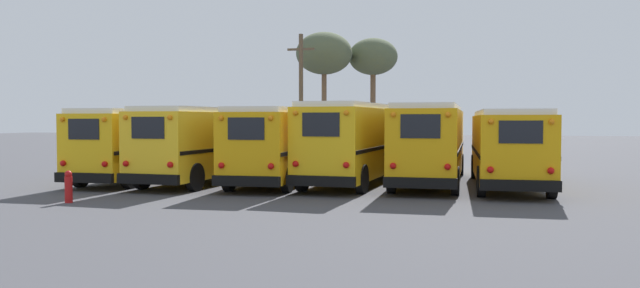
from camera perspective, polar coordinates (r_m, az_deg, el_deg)
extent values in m
plane|color=#424247|center=(26.83, 0.23, -3.43)|extent=(160.00, 160.00, 0.00)
cube|color=yellow|center=(28.64, -15.18, 0.08)|extent=(2.43, 9.89, 2.54)
cube|color=white|center=(28.62, -15.21, 2.82)|extent=(2.24, 9.49, 0.20)
cube|color=black|center=(24.48, -20.78, -2.91)|extent=(2.36, 0.23, 0.36)
cube|color=black|center=(24.41, -20.80, 1.28)|extent=(1.27, 0.05, 0.76)
sphere|color=red|center=(24.93, -22.45, -1.65)|extent=(0.22, 0.22, 0.22)
sphere|color=orange|center=(24.88, -22.51, 2.08)|extent=(0.18, 0.18, 0.18)
sphere|color=red|center=(23.96, -19.10, -1.75)|extent=(0.22, 0.22, 0.22)
sphere|color=orange|center=(23.90, -19.15, 2.13)|extent=(0.18, 0.18, 0.18)
cube|color=black|center=(29.23, -17.18, -0.27)|extent=(0.14, 9.66, 0.14)
cube|color=black|center=(28.11, -13.09, -0.33)|extent=(0.14, 9.66, 0.14)
cylinder|color=black|center=(32.40, -13.73, -1.64)|extent=(0.29, 0.98, 0.97)
cylinder|color=black|center=(31.47, -10.25, -1.73)|extent=(0.29, 0.98, 0.97)
cylinder|color=black|center=(26.19, -21.06, -2.65)|extent=(0.29, 0.98, 0.97)
cylinder|color=black|center=(25.03, -17.00, -2.82)|extent=(0.29, 0.98, 0.97)
cube|color=yellow|center=(27.48, -9.42, 0.14)|extent=(2.99, 10.69, 2.58)
cube|color=white|center=(27.46, -9.44, 3.05)|extent=(2.78, 10.26, 0.20)
cube|color=black|center=(22.94, -15.46, -3.11)|extent=(2.46, 0.34, 0.36)
cube|color=black|center=(22.86, -15.47, 1.44)|extent=(1.32, 0.10, 0.77)
sphere|color=red|center=(23.39, -17.34, -1.73)|extent=(0.22, 0.22, 0.22)
sphere|color=orange|center=(23.34, -17.39, 2.32)|extent=(0.18, 0.18, 0.18)
sphere|color=red|center=(22.41, -13.55, -1.86)|extent=(0.22, 0.22, 0.22)
sphere|color=orange|center=(22.35, -13.59, 2.37)|extent=(0.18, 0.18, 0.18)
cube|color=black|center=(28.06, -11.63, -0.22)|extent=(0.60, 10.35, 0.14)
cube|color=black|center=(26.96, -7.12, -0.30)|extent=(0.60, 10.35, 0.14)
cylinder|color=black|center=(31.60, -7.94, -1.63)|extent=(0.34, 1.07, 1.05)
cylinder|color=black|center=(30.71, -4.16, -1.72)|extent=(0.34, 1.07, 1.05)
cylinder|color=black|center=(24.67, -15.95, -2.79)|extent=(0.34, 1.07, 1.05)
cylinder|color=black|center=(23.51, -11.37, -3.00)|extent=(0.34, 1.07, 1.05)
cube|color=#E5A00C|center=(26.79, -3.10, 0.07)|extent=(2.85, 10.79, 2.57)
cube|color=white|center=(26.78, -3.11, 3.04)|extent=(2.64, 10.35, 0.20)
cube|color=black|center=(21.72, -6.78, -3.39)|extent=(2.45, 0.30, 0.36)
cube|color=black|center=(21.64, -6.78, 1.41)|extent=(1.32, 0.09, 0.77)
sphere|color=red|center=(21.97, -9.02, -1.95)|extent=(0.22, 0.22, 0.22)
sphere|color=orange|center=(21.91, -9.04, 2.35)|extent=(0.18, 0.18, 0.18)
sphere|color=red|center=(21.40, -4.52, -2.05)|extent=(0.22, 0.22, 0.22)
sphere|color=orange|center=(21.33, -4.53, 2.37)|extent=(0.18, 0.18, 0.18)
cube|color=black|center=(27.14, -5.56, -0.31)|extent=(0.47, 10.47, 0.14)
cube|color=black|center=(26.51, -0.58, -0.36)|extent=(0.47, 10.47, 0.14)
cylinder|color=black|center=(31.05, -3.15, -1.72)|extent=(0.32, 1.02, 1.01)
cylinder|color=black|center=(30.55, 0.90, -1.79)|extent=(0.32, 1.02, 1.01)
cylinder|color=black|center=(23.35, -8.33, -3.07)|extent=(0.32, 1.02, 1.01)
cylinder|color=black|center=(22.68, -3.02, -3.21)|extent=(0.32, 1.02, 1.01)
cube|color=yellow|center=(25.74, 3.17, 0.20)|extent=(2.93, 9.36, 2.73)
cube|color=white|center=(25.73, 3.17, 3.47)|extent=(2.71, 8.98, 0.20)
cube|color=black|center=(21.35, 0.05, -3.42)|extent=(2.47, 0.34, 0.36)
cube|color=black|center=(21.27, 0.07, 1.79)|extent=(1.33, 0.10, 0.82)
sphere|color=red|center=(21.58, -2.26, -1.83)|extent=(0.22, 0.22, 0.22)
sphere|color=orange|center=(21.52, -2.27, 2.85)|extent=(0.18, 0.18, 0.18)
sphere|color=red|center=(21.04, 2.40, -1.94)|extent=(0.22, 0.22, 0.22)
sphere|color=orange|center=(20.98, 2.41, 2.86)|extent=(0.18, 0.18, 0.18)
cube|color=black|center=(26.08, 0.57, -0.22)|extent=(0.53, 9.04, 0.14)
cube|color=black|center=(25.47, 5.83, -0.29)|extent=(0.53, 9.04, 0.14)
cylinder|color=black|center=(29.30, 2.63, -1.91)|extent=(0.34, 1.08, 1.06)
cylinder|color=black|center=(28.80, 6.98, -1.99)|extent=(0.34, 1.08, 1.06)
cylinder|color=black|center=(22.97, -1.64, -3.06)|extent=(0.34, 1.08, 1.06)
cylinder|color=black|center=(22.33, 3.85, -3.22)|extent=(0.34, 1.08, 1.06)
cube|color=#E5A00C|center=(26.46, 10.12, 0.14)|extent=(2.49, 10.73, 2.68)
cube|color=white|center=(26.44, 10.14, 3.27)|extent=(2.29, 10.30, 0.20)
cube|color=black|center=(21.16, 9.12, -3.54)|extent=(2.46, 0.22, 0.36)
cube|color=black|center=(21.08, 9.16, 1.61)|extent=(1.33, 0.04, 0.81)
sphere|color=red|center=(21.20, 6.69, -2.00)|extent=(0.22, 0.22, 0.22)
sphere|color=orange|center=(21.14, 6.71, 2.67)|extent=(0.18, 0.18, 0.18)
sphere|color=red|center=(21.05, 11.58, -2.06)|extent=(0.22, 0.22, 0.22)
sphere|color=orange|center=(20.99, 11.62, 2.64)|extent=(0.18, 0.18, 0.18)
cube|color=black|center=(26.57, 7.50, -0.27)|extent=(0.10, 10.50, 0.14)
cube|color=black|center=(26.41, 12.75, -0.32)|extent=(0.10, 10.50, 0.14)
cylinder|color=black|center=(30.65, 8.51, -1.78)|extent=(0.29, 1.02, 1.02)
cylinder|color=black|center=(30.52, 12.72, -1.83)|extent=(0.29, 1.02, 1.02)
cylinder|color=black|center=(22.61, 6.56, -3.22)|extent=(0.29, 1.02, 1.02)
cylinder|color=black|center=(22.44, 12.28, -3.30)|extent=(0.29, 1.02, 1.02)
cube|color=#E5A00C|center=(25.53, 16.79, -0.23)|extent=(2.83, 9.47, 2.44)
cube|color=white|center=(25.51, 16.83, 2.73)|extent=(2.62, 9.09, 0.20)
cube|color=black|center=(20.91, 17.83, -3.64)|extent=(2.51, 0.30, 0.36)
cube|color=black|center=(20.83, 17.88, 1.05)|extent=(1.35, 0.08, 0.73)
sphere|color=red|center=(20.78, 15.32, -2.29)|extent=(0.22, 0.22, 0.22)
sphere|color=orange|center=(20.72, 15.36, 1.98)|extent=(0.18, 0.18, 0.18)
sphere|color=red|center=(20.97, 20.35, -2.31)|extent=(0.22, 0.22, 0.22)
sphere|color=orange|center=(20.90, 20.41, 1.92)|extent=(0.18, 0.18, 0.18)
cube|color=black|center=(25.47, 14.01, -0.62)|extent=(0.39, 9.19, 0.14)
cube|color=black|center=(25.67, 19.55, -0.66)|extent=(0.39, 9.19, 0.14)
cylinder|color=black|center=(28.91, 13.95, -2.02)|extent=(0.32, 1.08, 1.07)
cylinder|color=black|center=(29.08, 18.48, -2.04)|extent=(0.32, 1.08, 1.07)
cylinder|color=black|center=(22.16, 14.52, -3.32)|extent=(0.32, 1.08, 1.07)
cylinder|color=black|center=(22.38, 20.41, -3.34)|extent=(0.32, 1.08, 1.07)
cylinder|color=brown|center=(40.48, -1.75, 4.28)|extent=(0.28, 0.28, 8.16)
cube|color=brown|center=(40.70, -1.75, 8.65)|extent=(1.80, 0.14, 0.14)
cylinder|color=brown|center=(46.24, 4.86, 2.87)|extent=(0.39, 0.39, 6.29)
ellipsoid|color=#4C563D|center=(46.46, 4.88, 7.97)|extent=(3.61, 3.61, 2.71)
cylinder|color=brown|center=(44.61, 0.38, 2.88)|extent=(0.36, 0.36, 6.26)
ellipsoid|color=#4C563D|center=(44.85, 0.38, 8.29)|extent=(4.01, 4.01, 3.01)
cylinder|color=#B21414|center=(21.51, -22.00, -3.88)|extent=(0.24, 0.24, 0.85)
sphere|color=#B21414|center=(21.47, -22.02, -2.57)|extent=(0.23, 0.23, 0.23)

